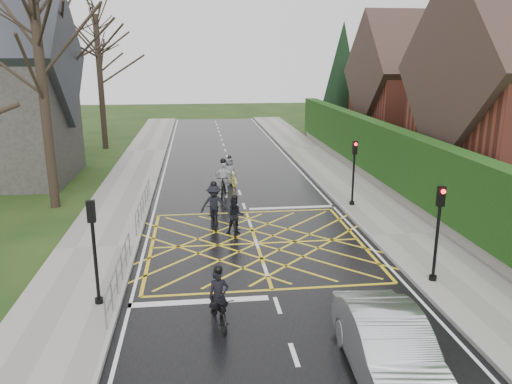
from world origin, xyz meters
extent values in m
plane|color=black|center=(0.00, 0.00, 0.00)|extent=(120.00, 120.00, 0.00)
cube|color=black|center=(0.00, 0.00, 0.01)|extent=(9.00, 80.00, 0.01)
cube|color=gray|center=(6.00, 0.00, 0.07)|extent=(3.00, 80.00, 0.15)
cube|color=gray|center=(-6.00, 0.00, 0.07)|extent=(3.00, 80.00, 0.15)
cube|color=slate|center=(7.75, 6.00, 0.35)|extent=(0.50, 38.00, 0.70)
cube|color=#18330D|center=(7.75, 6.00, 2.10)|extent=(0.90, 38.00, 2.80)
cube|color=brown|center=(14.75, 18.00, 3.00)|extent=(9.00, 8.00, 6.00)
cube|color=#362720|center=(14.75, 18.00, 5.90)|extent=(9.80, 8.80, 8.80)
cube|color=brown|center=(17.45, 18.00, 8.50)|extent=(0.70, 0.70, 1.60)
cylinder|color=black|center=(10.75, 26.00, 0.60)|extent=(0.50, 0.50, 1.20)
cone|color=black|center=(10.75, 26.00, 5.00)|extent=(4.60, 4.60, 10.00)
cylinder|color=black|center=(-9.00, 6.00, 5.50)|extent=(0.44, 0.44, 11.00)
cylinder|color=black|center=(-10.00, 14.00, 6.00)|extent=(0.44, 0.44, 12.00)
cylinder|color=black|center=(-9.30, 22.00, 5.00)|extent=(0.44, 0.44, 10.00)
cylinder|color=slate|center=(-4.65, -3.50, 1.00)|extent=(0.05, 5.00, 0.05)
cylinder|color=slate|center=(-4.65, -3.50, 0.55)|extent=(0.04, 5.00, 0.04)
cylinder|color=slate|center=(-4.65, -6.00, 0.50)|extent=(0.04, 0.04, 1.00)
cylinder|color=slate|center=(-4.65, -1.00, 0.50)|extent=(0.04, 0.04, 1.00)
cylinder|color=slate|center=(-4.65, 4.00, 1.00)|extent=(0.05, 6.00, 0.05)
cylinder|color=slate|center=(-4.65, 4.00, 0.55)|extent=(0.04, 6.00, 0.04)
cylinder|color=slate|center=(-4.65, 1.00, 0.50)|extent=(0.04, 0.04, 1.00)
cylinder|color=slate|center=(-4.65, 7.00, 0.50)|extent=(0.04, 0.04, 1.00)
cylinder|color=black|center=(5.10, 4.20, 1.50)|extent=(0.10, 0.10, 3.00)
cylinder|color=black|center=(5.10, 4.20, 0.15)|extent=(0.24, 0.24, 0.30)
cube|color=black|center=(5.10, 4.20, 2.90)|extent=(0.22, 0.16, 0.62)
sphere|color=#FF0C0C|center=(5.10, 4.08, 3.08)|extent=(0.14, 0.14, 0.14)
cylinder|color=black|center=(5.10, -4.20, 1.50)|extent=(0.10, 0.10, 3.00)
cylinder|color=black|center=(5.10, -4.20, 0.15)|extent=(0.24, 0.24, 0.30)
cube|color=black|center=(5.10, -4.20, 2.90)|extent=(0.22, 0.16, 0.62)
sphere|color=#FF0C0C|center=(5.10, -4.32, 3.08)|extent=(0.14, 0.14, 0.14)
cylinder|color=black|center=(-5.10, -4.50, 1.50)|extent=(0.10, 0.10, 3.00)
cylinder|color=black|center=(-5.10, -4.50, 0.15)|extent=(0.24, 0.24, 0.30)
cube|color=black|center=(-5.10, -4.50, 2.90)|extent=(0.22, 0.16, 0.62)
sphere|color=#FF0C0C|center=(-5.10, -4.38, 3.08)|extent=(0.14, 0.14, 0.14)
imported|color=black|center=(-1.72, -5.82, 0.45)|extent=(0.89, 1.79, 0.90)
imported|color=black|center=(-1.72, -5.72, 0.76)|extent=(0.61, 0.46, 1.53)
sphere|color=black|center=(-1.72, -5.72, 1.55)|extent=(0.24, 0.24, 0.24)
imported|color=black|center=(-0.73, 1.12, 0.49)|extent=(0.65, 1.69, 0.99)
imported|color=black|center=(-0.73, 1.22, 0.76)|extent=(0.80, 0.66, 1.51)
sphere|color=black|center=(-0.73, 1.22, 1.53)|extent=(0.24, 0.24, 0.24)
imported|color=black|center=(-1.53, 2.34, 0.52)|extent=(0.76, 2.01, 1.05)
imported|color=black|center=(-1.53, 2.44, 0.89)|extent=(1.17, 0.70, 1.78)
sphere|color=black|center=(-1.53, 2.44, 1.80)|extent=(0.28, 0.28, 0.28)
imported|color=black|center=(-0.88, 6.65, 0.61)|extent=(0.92, 2.11, 1.22)
imported|color=#B9B9BD|center=(-0.88, 6.75, 0.94)|extent=(1.16, 0.64, 1.87)
sphere|color=black|center=(-0.88, 6.75, 1.89)|extent=(0.29, 0.29, 0.29)
imported|color=gold|center=(-0.40, 9.24, 0.45)|extent=(1.23, 1.81, 0.90)
imported|color=#575B5F|center=(-0.40, 9.34, 0.77)|extent=(0.88, 0.74, 1.53)
sphere|color=black|center=(-0.40, 9.34, 1.55)|extent=(0.24, 0.24, 0.24)
imported|color=#B7BABF|center=(1.89, -8.67, 0.76)|extent=(1.83, 4.66, 1.51)
camera|label=1|loc=(-2.18, -17.91, 6.97)|focal=35.00mm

